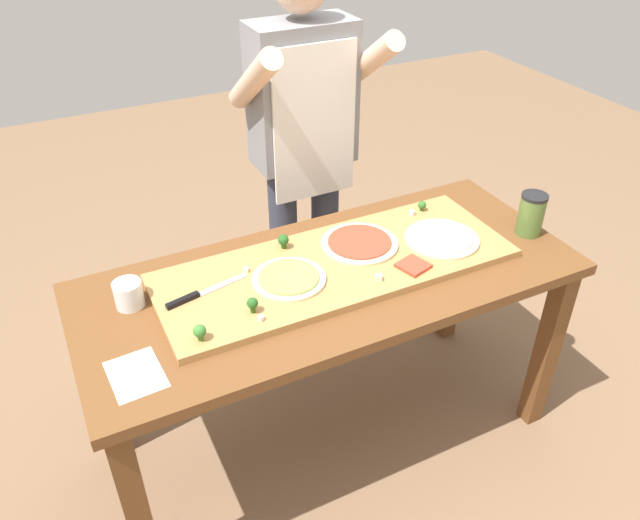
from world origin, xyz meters
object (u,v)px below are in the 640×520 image
at_px(pizza_whole_tomato_red, 360,243).
at_px(cheese_crumble_d, 246,270).
at_px(cheese_crumble_a, 412,213).
at_px(cheese_crumble_c, 379,277).
at_px(broccoli_floret_front_mid, 422,205).
at_px(recipe_note, 136,375).
at_px(prep_table, 331,301).
at_px(pizza_slice_near_right, 413,266).
at_px(broccoli_floret_back_right, 200,332).
at_px(flour_cup, 129,296).
at_px(sauce_jar, 531,214).
at_px(broccoli_floret_back_mid, 283,240).
at_px(broccoli_floret_front_right, 252,304).
at_px(pizza_whole_pesto_green, 289,279).
at_px(chefs_knife, 196,295).
at_px(cook_center, 304,139).
at_px(pizza_whole_cheese_artichoke, 442,238).
at_px(cheese_crumble_b, 261,318).

distance_m(pizza_whole_tomato_red, cheese_crumble_d, 0.41).
xyz_separation_m(cheese_crumble_a, cheese_crumble_c, (-0.33, -0.30, 0.00)).
distance_m(broccoli_floret_front_mid, recipe_note, 1.23).
bearing_deg(cheese_crumble_a, prep_table, -158.25).
distance_m(pizza_slice_near_right, broccoli_floret_back_right, 0.74).
distance_m(broccoli_floret_back_right, flour_cup, 0.32).
xyz_separation_m(cheese_crumble_a, flour_cup, (-1.07, -0.04, 0.00)).
distance_m(flour_cup, recipe_note, 0.32).
xyz_separation_m(broccoli_floret_front_mid, recipe_note, (-1.17, -0.36, -0.05)).
xyz_separation_m(prep_table, sauce_jar, (0.77, -0.09, 0.19)).
bearing_deg(broccoli_floret_front_mid, broccoli_floret_back_mid, -179.67).
distance_m(broccoli_floret_back_mid, broccoli_floret_front_right, 0.36).
height_order(pizza_whole_pesto_green, recipe_note, pizza_whole_pesto_green).
height_order(flour_cup, sauce_jar, sauce_jar).
bearing_deg(chefs_knife, sauce_jar, -6.52).
bearing_deg(pizza_whole_pesto_green, broccoli_floret_front_mid, 16.23).
bearing_deg(flour_cup, chefs_knife, -24.12).
height_order(broccoli_floret_back_mid, cook_center, cook_center).
relative_size(chefs_knife, pizza_slice_near_right, 3.08).
height_order(pizza_slice_near_right, cheese_crumble_c, cheese_crumble_c).
bearing_deg(sauce_jar, chefs_knife, 173.48).
bearing_deg(chefs_knife, cook_center, 41.44).
bearing_deg(prep_table, pizza_whole_cheese_artichoke, -2.99).
relative_size(pizza_whole_cheese_artichoke, sauce_jar, 1.66).
bearing_deg(sauce_jar, flour_cup, 170.96).
bearing_deg(pizza_slice_near_right, cheese_crumble_a, 57.21).
bearing_deg(cheese_crumble_b, broccoli_floret_back_mid, 56.51).
xyz_separation_m(prep_table, pizza_whole_cheese_artichoke, (0.43, -0.02, 0.15)).
relative_size(cheese_crumble_a, cheese_crumble_d, 1.12).
xyz_separation_m(broccoli_floret_front_right, cheese_crumble_d, (0.06, 0.21, -0.02)).
height_order(chefs_knife, pizza_whole_tomato_red, same).
bearing_deg(pizza_slice_near_right, pizza_whole_cheese_artichoke, 27.59).
xyz_separation_m(broccoli_floret_back_mid, sauce_jar, (0.86, -0.27, 0.02)).
height_order(cheese_crumble_b, cheese_crumble_c, cheese_crumble_c).
distance_m(pizza_whole_cheese_artichoke, cheese_crumble_a, 0.19).
relative_size(cheese_crumble_c, flour_cup, 0.23).
bearing_deg(chefs_knife, flour_cup, 155.88).
xyz_separation_m(prep_table, broccoli_floret_back_mid, (-0.09, 0.18, 0.17)).
height_order(cheese_crumble_b, cheese_crumble_d, same).
bearing_deg(cook_center, broccoli_floret_back_right, -131.99).
relative_size(pizza_slice_near_right, flour_cup, 1.02).
height_order(pizza_slice_near_right, recipe_note, pizza_slice_near_right).
xyz_separation_m(chefs_knife, cheese_crumble_d, (0.19, 0.06, 0.00)).
distance_m(broccoli_floret_front_right, recipe_note, 0.39).
bearing_deg(broccoli_floret_back_mid, chefs_knife, -159.72).
bearing_deg(broccoli_floret_front_mid, pizza_slice_near_right, -128.23).
distance_m(broccoli_floret_back_right, sauce_jar, 1.26).
xyz_separation_m(pizza_whole_pesto_green, cheese_crumble_c, (0.26, -0.13, 0.00)).
distance_m(pizza_whole_cheese_artichoke, recipe_note, 1.13).
relative_size(broccoli_floret_front_mid, broccoli_floret_front_right, 0.78).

